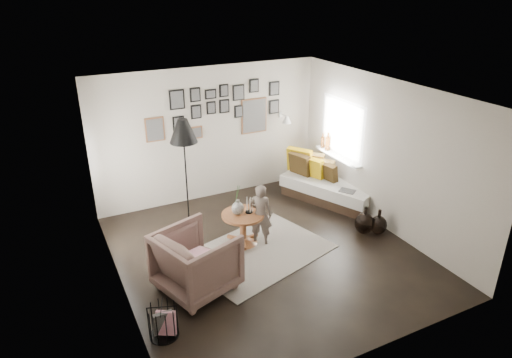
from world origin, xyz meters
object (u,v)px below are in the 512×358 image
pedestal_table (243,230)px  vase (238,206)px  demijohn_large (364,223)px  child (261,214)px  armchair (196,261)px  floor_lamp (183,135)px  magazine_basket (163,321)px  demijohn_small (378,225)px  daybed (327,185)px

pedestal_table → vase: bearing=166.0°
vase → demijohn_large: vase is taller
child → armchair: bearing=67.2°
pedestal_table → floor_lamp: (-0.62, 0.94, 1.45)m
pedestal_table → magazine_basket: bearing=-139.9°
magazine_basket → demijohn_large: 3.89m
demijohn_small → daybed: bearing=89.9°
daybed → magazine_basket: 4.61m
magazine_basket → child: (2.05, 1.39, 0.32)m
magazine_basket → demijohn_small: demijohn_small is taller
pedestal_table → armchair: size_ratio=0.71×
daybed → child: 2.16m
demijohn_large → daybed: bearing=81.7°
floor_lamp → child: 1.81m
demijohn_large → demijohn_small: size_ratio=1.10×
daybed → floor_lamp: floor_lamp is taller
daybed → magazine_basket: (-4.00, -2.29, -0.08)m
pedestal_table → magazine_basket: size_ratio=1.57×
daybed → child: size_ratio=1.90×
daybed → vase: bearing=174.2°
daybed → demijohn_large: size_ratio=4.04×
armchair → child: child is taller
demijohn_small → armchair: bearing=-179.2°
daybed → demijohn_small: size_ratio=4.44×
vase → daybed: 2.45m
vase → demijohn_small: vase is taller
demijohn_large → child: bearing=163.3°
daybed → demijohn_large: (-0.21, -1.43, -0.10)m
floor_lamp → demijohn_small: 3.64m
magazine_basket → vase: bearing=41.8°
pedestal_table → vase: (-0.08, 0.02, 0.45)m
armchair → demijohn_small: bearing=-107.9°
magazine_basket → demijohn_large: bearing=12.9°
armchair → floor_lamp: 2.20m
vase → demijohn_small: (2.29, -0.78, -0.53)m
vase → armchair: size_ratio=0.50×
floor_lamp → magazine_basket: (-1.17, -2.45, -1.49)m
child → magazine_basket: bearing=74.4°
daybed → child: child is taller
demijohn_small → child: bearing=161.7°
daybed → child: (-1.95, -0.90, 0.24)m
daybed → magazine_basket: bearing=-174.5°
demijohn_large → demijohn_small: demijohn_large is taller
pedestal_table → vase: vase is taller
pedestal_table → demijohn_large: pedestal_table is taller
vase → magazine_basket: (-1.71, -1.53, -0.49)m
vase → magazine_basket: vase is taller
armchair → demijohn_small: 3.31m
floor_lamp → child: bearing=-50.2°
demijohn_large → child: 1.85m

